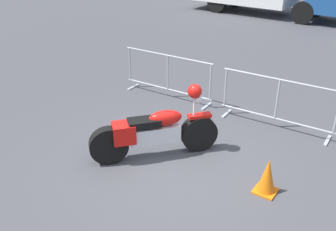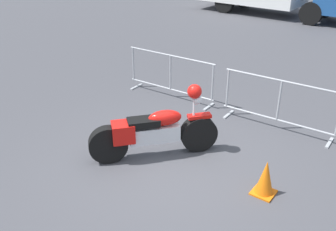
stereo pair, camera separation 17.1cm
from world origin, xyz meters
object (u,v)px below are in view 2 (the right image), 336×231
motorcycle (154,131)px  crowd_barrier_far (279,104)px  traffic_cone (265,178)px  crowd_barrier_near (170,75)px

motorcycle → crowd_barrier_far: (1.36, 2.30, 0.05)m
motorcycle → traffic_cone: motorcycle is taller
motorcycle → crowd_barrier_near: motorcycle is taller
crowd_barrier_far → traffic_cone: size_ratio=4.05×
crowd_barrier_far → traffic_cone: 2.27m
motorcycle → crowd_barrier_near: bearing=70.1°
traffic_cone → motorcycle: bearing=-175.5°
crowd_barrier_far → traffic_cone: (0.69, -2.14, -0.27)m
crowd_barrier_far → crowd_barrier_near: bearing=180.0°
crowd_barrier_far → traffic_cone: crowd_barrier_far is taller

